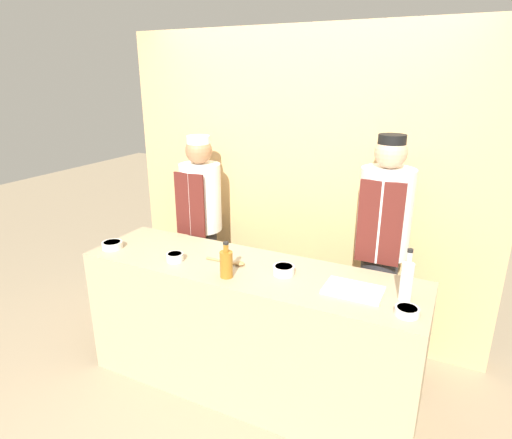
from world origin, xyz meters
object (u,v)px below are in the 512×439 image
bottle_amber (226,263)px  wooden_spoon (231,262)px  bottle_clear (407,280)px  chef_right (381,251)px  sauce_bowl_yellow (407,311)px  cutting_board (353,290)px  chef_left (202,226)px  sauce_bowl_green (112,245)px  sauce_bowl_brown (175,257)px  sauce_bowl_orange (284,270)px

bottle_amber → wooden_spoon: bottle_amber is taller
bottle_clear → chef_right: size_ratio=0.17×
sauce_bowl_yellow → bottle_amber: bottle_amber is taller
cutting_board → bottle_amber: (-0.73, -0.15, 0.08)m
cutting_board → chef_left: (-1.39, 0.60, -0.03)m
sauce_bowl_green → chef_left: size_ratio=0.09×
sauce_bowl_brown → cutting_board: size_ratio=0.34×
sauce_bowl_orange → cutting_board: 0.44m
sauce_bowl_yellow → cutting_board: size_ratio=0.38×
sauce_bowl_orange → wooden_spoon: sauce_bowl_orange is taller
sauce_bowl_orange → wooden_spoon: 0.36m
sauce_bowl_yellow → bottle_clear: 0.18m
sauce_bowl_green → chef_right: 1.85m
cutting_board → bottle_amber: bottle_amber is taller
sauce_bowl_green → bottle_clear: bottle_clear is taller
sauce_bowl_green → sauce_bowl_orange: (1.23, 0.15, 0.00)m
wooden_spoon → sauce_bowl_brown: bearing=-161.7°
bottle_clear → chef_left: bearing=161.2°
sauce_bowl_yellow → sauce_bowl_brown: bearing=179.0°
cutting_board → chef_left: 1.52m
sauce_bowl_brown → wooden_spoon: (0.35, 0.12, -0.02)m
sauce_bowl_yellow → bottle_amber: size_ratio=0.55×
wooden_spoon → bottle_amber: bearing=-69.9°
sauce_bowl_yellow → bottle_clear: bottle_clear is taller
chef_right → bottle_clear: bearing=-67.7°
sauce_bowl_green → chef_right: (1.70, 0.71, -0.00)m
chef_right → sauce_bowl_yellow: bearing=-69.9°
sauce_bowl_green → bottle_amber: bearing=-2.2°
sauce_bowl_brown → bottle_amber: bottle_amber is taller
sauce_bowl_green → wooden_spoon: 0.89m
chef_left → cutting_board: bearing=-23.3°
wooden_spoon → chef_right: size_ratio=0.16×
sauce_bowl_brown → sauce_bowl_green: bearing=-178.3°
bottle_amber → bottle_clear: size_ratio=0.76×
sauce_bowl_yellow → cutting_board: bearing=157.9°
sauce_bowl_orange → wooden_spoon: size_ratio=0.47×
sauce_bowl_orange → sauce_bowl_yellow: bearing=-12.0°
bottle_clear → sauce_bowl_green: bearing=-175.7°
chef_left → sauce_bowl_brown: bearing=-70.4°
sauce_bowl_yellow → wooden_spoon: (-1.09, 0.14, -0.01)m
sauce_bowl_orange → bottle_amber: 0.35m
sauce_bowl_orange → sauce_bowl_green: bearing=-173.2°
sauce_bowl_orange → bottle_amber: size_ratio=0.59×
wooden_spoon → chef_right: 1.01m
sauce_bowl_green → bottle_clear: 1.94m
bottle_clear → sauce_bowl_orange: bearing=-180.0°
bottle_amber → chef_right: chef_right is taller
sauce_bowl_brown → bottle_clear: bottle_clear is taller
sauce_bowl_green → sauce_bowl_orange: size_ratio=1.06×
sauce_bowl_brown → chef_left: (-0.25, 0.70, -0.05)m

